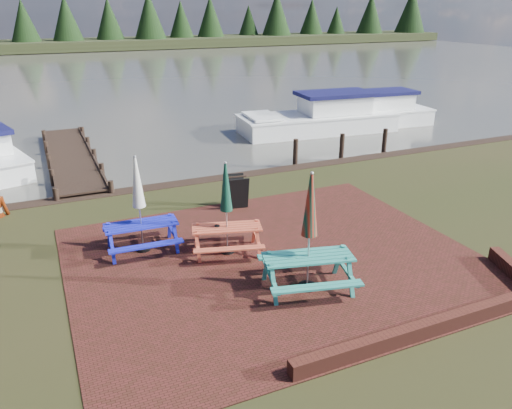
{
  "coord_description": "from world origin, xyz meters",
  "views": [
    {
      "loc": [
        -4.5,
        -8.04,
        5.41
      ],
      "look_at": [
        -0.02,
        2.03,
        1.0
      ],
      "focal_mm": 35.0,
      "sensor_mm": 36.0,
      "label": 1
    }
  ],
  "objects": [
    {
      "name": "boat_near",
      "position": [
        7.8,
        12.07,
        0.4
      ],
      "size": [
        7.64,
        3.22,
        2.01
      ],
      "rotation": [
        0.0,
        0.0,
        1.48
      ],
      "color": "white",
      "rests_on": "ground"
    },
    {
      "name": "ground",
      "position": [
        0.0,
        0.0,
        0.0
      ],
      "size": [
        120.0,
        120.0,
        0.0
      ],
      "primitive_type": "plane",
      "color": "black",
      "rests_on": "ground"
    },
    {
      "name": "brick_wall",
      "position": [
        2.15,
        -2.42,
        0.15
      ],
      "size": [
        6.21,
        1.79,
        0.3
      ],
      "color": "#4C1E16",
      "rests_on": "ground"
    },
    {
      "name": "boat_far",
      "position": [
        10.94,
        12.13,
        0.36
      ],
      "size": [
        6.17,
        2.65,
        1.87
      ],
      "rotation": [
        0.0,
        0.0,
        1.48
      ],
      "color": "white",
      "rests_on": "ground"
    },
    {
      "name": "water",
      "position": [
        0.0,
        37.0,
        0.0
      ],
      "size": [
        120.0,
        60.0,
        0.02
      ],
      "primitive_type": "cube",
      "color": "#44413A",
      "rests_on": "ground"
    },
    {
      "name": "picnic_table_teal",
      "position": [
        0.06,
        -0.37,
        0.87
      ],
      "size": [
        2.12,
        1.98,
        2.5
      ],
      "rotation": [
        0.0,
        0.0,
        -0.24
      ],
      "color": "teal",
      "rests_on": "ground"
    },
    {
      "name": "picnic_table_blue",
      "position": [
        -2.64,
        2.71,
        0.81
      ],
      "size": [
        1.73,
        1.56,
        2.31
      ],
      "rotation": [
        0.0,
        0.0,
        -0.05
      ],
      "color": "#191EBF",
      "rests_on": "ground"
    },
    {
      "name": "jetty",
      "position": [
        -3.5,
        11.28,
        0.11
      ],
      "size": [
        1.76,
        9.08,
        1.0
      ],
      "color": "black",
      "rests_on": "ground"
    },
    {
      "name": "paving",
      "position": [
        0.0,
        1.0,
        0.01
      ],
      "size": [
        9.0,
        7.5,
        0.02
      ],
      "primitive_type": "cube",
      "color": "#391A12",
      "rests_on": "ground"
    },
    {
      "name": "chalkboard",
      "position": [
        0.37,
        4.29,
        0.49
      ],
      "size": [
        0.62,
        0.64,
        0.96
      ],
      "rotation": [
        0.0,
        0.0,
        -0.15
      ],
      "color": "black",
      "rests_on": "ground"
    },
    {
      "name": "picnic_table_red",
      "position": [
        -0.86,
        1.8,
        0.77
      ],
      "size": [
        1.92,
        1.79,
        2.21
      ],
      "rotation": [
        0.0,
        0.0,
        -0.28
      ],
      "color": "#CD5034",
      "rests_on": "ground"
    },
    {
      "name": "far_treeline",
      "position": [
        0.0,
        66.0,
        3.28
      ],
      "size": [
        120.0,
        10.0,
        8.1
      ],
      "color": "black",
      "rests_on": "ground"
    }
  ]
}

